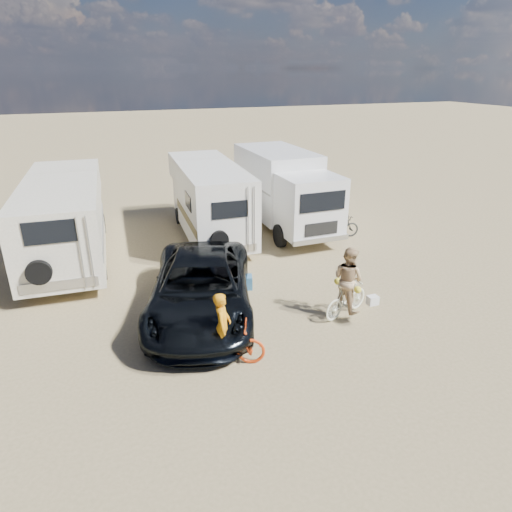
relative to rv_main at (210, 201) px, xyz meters
name	(u,v)px	position (x,y,z in m)	size (l,w,h in m)	color
ground	(268,320)	(-0.36, -7.23, -1.48)	(140.00, 140.00, 0.00)	#9E895E
rv_main	(210,201)	(0.00, 0.00, 0.00)	(2.26, 6.63, 2.96)	silver
rv_left	(65,220)	(-5.47, -0.37, -0.07)	(2.54, 8.00, 2.83)	white
box_truck	(285,192)	(3.27, -0.21, 0.14)	(2.41, 6.48, 3.25)	silver
dark_suv	(201,288)	(-1.96, -6.21, -0.65)	(2.74, 5.95, 1.65)	black
bike_man	(223,344)	(-2.07, -8.64, -0.96)	(0.69, 1.98, 1.04)	red
bike_woman	(346,299)	(1.83, -7.70, -0.97)	(0.48, 1.69, 1.02)	silver
rider_man	(223,332)	(-2.07, -8.64, -0.65)	(0.60, 0.40, 1.65)	orange
rider_woman	(348,285)	(1.83, -7.70, -0.55)	(0.91, 0.71, 1.87)	tan
bike_parked	(338,227)	(4.84, -2.04, -1.01)	(0.62, 1.78, 0.94)	black
cooler	(244,282)	(-0.33, -5.11, -1.27)	(0.53, 0.39, 0.43)	#306594
crate	(224,263)	(-0.44, -3.37, -1.29)	(0.48, 0.48, 0.38)	olive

